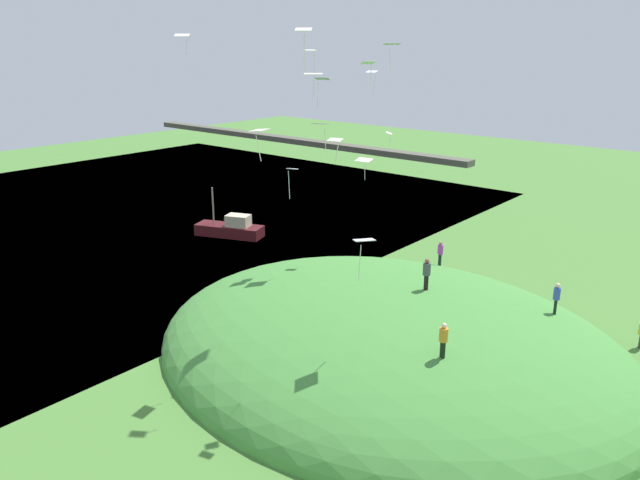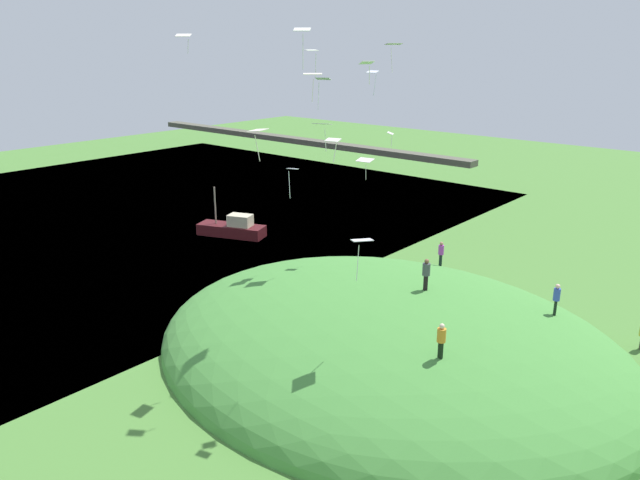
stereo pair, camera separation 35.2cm
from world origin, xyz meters
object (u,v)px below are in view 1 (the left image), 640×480
person_walking_path (444,336)px  kite_4 (310,52)px  person_on_hilltop (427,270)px  kite_13 (259,132)px  boat_on_lake (231,228)px  kite_7 (389,134)px  kite_10 (313,75)px  kite_11 (335,141)px  kite_6 (322,81)px  kite_3 (372,74)px  kite_5 (322,125)px  kite_14 (364,243)px  person_near_shore (440,250)px  kite_9 (292,172)px  kite_1 (304,33)px  kite_0 (364,160)px  kite_12 (369,64)px  kite_2 (392,45)px  kite_8 (182,36)px  person_watching_kites (557,294)px

person_walking_path → kite_4: 26.99m
person_on_hilltop → kite_13: (-5.34, -7.39, 7.94)m
boat_on_lake → kite_7: 17.76m
kite_10 → kite_11: size_ratio=1.28×
kite_4 → kite_6: 9.34m
kite_3 → kite_13: size_ratio=0.98×
person_on_hilltop → person_walking_path: bearing=90.9°
kite_4 → kite_5: size_ratio=1.17×
boat_on_lake → kite_14: size_ratio=3.08×
kite_5 → kite_11: kite_11 is taller
kite_6 → person_near_shore: bearing=38.2°
person_on_hilltop → kite_4: bearing=-64.1°
kite_10 → kite_9: bearing=143.9°
kite_1 → kite_6: (-5.65, 8.07, -2.67)m
kite_0 → kite_3: size_ratio=0.93×
kite_6 → kite_13: kite_6 is taller
kite_0 → kite_3: bearing=-47.2°
kite_4 → kite_7: size_ratio=1.88×
person_near_shore → kite_14: 15.05m
kite_10 → kite_12: bearing=-17.1°
person_near_shore → kite_6: size_ratio=0.84×
person_walking_path → kite_2: size_ratio=0.81×
kite_3 → kite_0: bearing=132.8°
kite_6 → kite_14: size_ratio=0.95×
kite_5 → kite_12: kite_12 is taller
boat_on_lake → kite_6: 21.58m
kite_8 → kite_11: kite_8 is taller
boat_on_lake → kite_0: size_ratio=4.46×
kite_14 → kite_10: bearing=151.0°
person_walking_path → kite_1: size_ratio=0.94×
person_watching_kites → kite_1: size_ratio=0.99×
kite_10 → kite_3: bearing=106.6°
person_walking_path → kite_8: kite_8 is taller
kite_1 → kite_11: bearing=-24.3°
kite_6 → kite_14: (9.87, -8.90, -6.26)m
person_near_shore → kite_10: bearing=-76.3°
boat_on_lake → kite_7: size_ratio=5.91×
person_watching_kites → kite_11: (-6.57, -11.04, 8.90)m
kite_4 → kite_14: (16.41, -15.39, -7.83)m
person_watching_kites → kite_7: (-16.08, 7.37, 6.38)m
kite_8 → kite_9: bearing=3.8°
person_walking_path → kite_1: 15.09m
person_on_hilltop → kite_10: kite_10 is taller
person_watching_kites → kite_11: bearing=114.6°
kite_3 → kite_9: (-2.20, -5.28, -5.81)m
kite_12 → person_on_hilltop: bearing=84.8°
kite_0 → kite_2: kite_2 is taller
kite_9 → kite_11: bearing=-37.9°
kite_1 → kite_7: kite_1 is taller
kite_0 → kite_6: 7.94m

